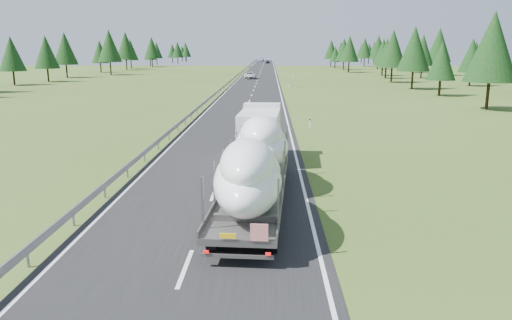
{
  "coord_description": "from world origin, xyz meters",
  "views": [
    {
      "loc": [
        2.78,
        -15.36,
        7.19
      ],
      "look_at": [
        2.16,
        7.89,
        1.97
      ],
      "focal_mm": 35.0,
      "sensor_mm": 36.0,
      "label": 1
    }
  ],
  "objects_px": {
    "highway_sign": "(293,77)",
    "boat_truck": "(256,153)",
    "distant_van": "(250,75)",
    "distant_car_blue": "(262,60)",
    "distant_car_dark": "(268,62)"
  },
  "relations": [
    {
      "from": "boat_truck",
      "to": "distant_van",
      "type": "relative_size",
      "value": 3.26
    },
    {
      "from": "distant_car_dark",
      "to": "distant_car_blue",
      "type": "relative_size",
      "value": 0.98
    },
    {
      "from": "boat_truck",
      "to": "distant_van",
      "type": "xyz_separation_m",
      "value": [
        -4.04,
        97.48,
        -1.33
      ]
    },
    {
      "from": "highway_sign",
      "to": "boat_truck",
      "type": "relative_size",
      "value": 0.14
    },
    {
      "from": "highway_sign",
      "to": "distant_van",
      "type": "relative_size",
      "value": 0.44
    },
    {
      "from": "highway_sign",
      "to": "distant_van",
      "type": "xyz_separation_m",
      "value": [
        -9.08,
        26.25,
        -0.99
      ]
    },
    {
      "from": "distant_van",
      "to": "distant_car_blue",
      "type": "relative_size",
      "value": 1.27
    },
    {
      "from": "distant_car_dark",
      "to": "distant_car_blue",
      "type": "xyz_separation_m",
      "value": [
        -3.08,
        38.45,
        -0.01
      ]
    },
    {
      "from": "distant_van",
      "to": "distant_car_blue",
      "type": "xyz_separation_m",
      "value": [
        0.64,
        164.49,
        -0.06
      ]
    },
    {
      "from": "highway_sign",
      "to": "distant_car_blue",
      "type": "xyz_separation_m",
      "value": [
        -8.45,
        190.74,
        -1.05
      ]
    },
    {
      "from": "highway_sign",
      "to": "distant_car_blue",
      "type": "relative_size",
      "value": 0.56
    },
    {
      "from": "distant_car_blue",
      "to": "highway_sign",
      "type": "bearing_deg",
      "value": -84.62
    },
    {
      "from": "boat_truck",
      "to": "distant_car_blue",
      "type": "height_order",
      "value": "boat_truck"
    },
    {
      "from": "distant_van",
      "to": "highway_sign",
      "type": "bearing_deg",
      "value": -71.27
    },
    {
      "from": "highway_sign",
      "to": "distant_car_dark",
      "type": "xyz_separation_m",
      "value": [
        -5.36,
        152.29,
        -1.04
      ]
    }
  ]
}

